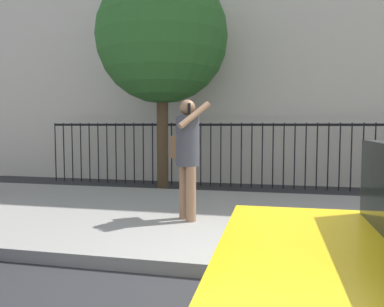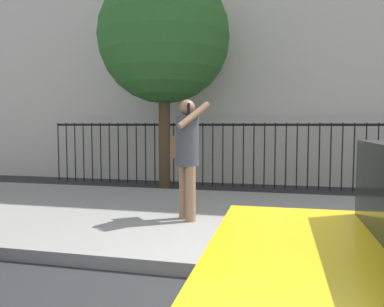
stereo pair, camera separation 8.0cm
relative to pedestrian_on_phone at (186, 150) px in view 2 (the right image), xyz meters
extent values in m
plane|color=#28282B|center=(1.30, -1.79, -1.18)|extent=(60.00, 60.00, 0.00)
cube|color=gray|center=(1.30, 0.41, -1.11)|extent=(28.00, 4.40, 0.15)
cube|color=black|center=(1.30, 4.11, 0.37)|extent=(12.00, 0.04, 0.06)
cylinder|color=black|center=(-4.70, 4.11, -0.38)|extent=(0.03, 0.03, 1.60)
cylinder|color=black|center=(-4.45, 4.11, -0.38)|extent=(0.03, 0.03, 1.60)
cylinder|color=black|center=(-4.19, 4.11, -0.38)|extent=(0.03, 0.03, 1.60)
cylinder|color=black|center=(-3.94, 4.11, -0.38)|extent=(0.03, 0.03, 1.60)
cylinder|color=black|center=(-3.68, 4.11, -0.38)|extent=(0.03, 0.03, 1.60)
cylinder|color=black|center=(-3.42, 4.11, -0.38)|extent=(0.03, 0.03, 1.60)
cylinder|color=black|center=(-3.17, 4.11, -0.38)|extent=(0.03, 0.03, 1.60)
cylinder|color=black|center=(-2.91, 4.11, -0.38)|extent=(0.03, 0.03, 1.60)
cylinder|color=black|center=(-2.66, 4.11, -0.38)|extent=(0.03, 0.03, 1.60)
cylinder|color=black|center=(-2.40, 4.11, -0.38)|extent=(0.03, 0.03, 1.60)
cylinder|color=black|center=(-2.15, 4.11, -0.38)|extent=(0.03, 0.03, 1.60)
cylinder|color=black|center=(-1.89, 4.11, -0.38)|extent=(0.03, 0.03, 1.60)
cylinder|color=black|center=(-1.64, 4.11, -0.38)|extent=(0.03, 0.03, 1.60)
cylinder|color=black|center=(-1.38, 4.11, -0.38)|extent=(0.03, 0.03, 1.60)
cylinder|color=black|center=(-1.13, 4.11, -0.38)|extent=(0.03, 0.03, 1.60)
cylinder|color=black|center=(-0.87, 4.11, -0.38)|extent=(0.03, 0.03, 1.60)
cylinder|color=black|center=(-0.62, 4.11, -0.38)|extent=(0.03, 0.03, 1.60)
cylinder|color=black|center=(-0.36, 4.11, -0.38)|extent=(0.03, 0.03, 1.60)
cylinder|color=black|center=(-0.11, 4.11, -0.38)|extent=(0.03, 0.03, 1.60)
cylinder|color=black|center=(0.15, 4.11, -0.38)|extent=(0.03, 0.03, 1.60)
cylinder|color=black|center=(0.41, 4.11, -0.38)|extent=(0.03, 0.03, 1.60)
cylinder|color=black|center=(0.66, 4.11, -0.38)|extent=(0.03, 0.03, 1.60)
cylinder|color=black|center=(0.92, 4.11, -0.38)|extent=(0.03, 0.03, 1.60)
cylinder|color=black|center=(1.17, 4.11, -0.38)|extent=(0.03, 0.03, 1.60)
cylinder|color=black|center=(1.43, 4.11, -0.38)|extent=(0.03, 0.03, 1.60)
cylinder|color=black|center=(1.68, 4.11, -0.38)|extent=(0.03, 0.03, 1.60)
cylinder|color=black|center=(1.94, 4.11, -0.38)|extent=(0.03, 0.03, 1.60)
cylinder|color=black|center=(2.19, 4.11, -0.38)|extent=(0.03, 0.03, 1.60)
cylinder|color=black|center=(2.45, 4.11, -0.38)|extent=(0.03, 0.03, 1.60)
cylinder|color=black|center=(2.70, 4.11, -0.38)|extent=(0.03, 0.03, 1.60)
cylinder|color=black|center=(2.96, 4.11, -0.38)|extent=(0.03, 0.03, 1.60)
cylinder|color=black|center=(3.21, 4.11, -0.38)|extent=(0.03, 0.03, 1.60)
cylinder|color=black|center=(3.47, 4.11, -0.38)|extent=(0.03, 0.03, 1.60)
cylinder|color=black|center=(1.76, -2.58, -0.86)|extent=(0.64, 0.23, 0.64)
cylinder|color=#936B4C|center=(0.08, -0.09, -0.63)|extent=(0.15, 0.15, 0.80)
cylinder|color=#936B4C|center=(-0.05, 0.06, -0.63)|extent=(0.15, 0.15, 0.80)
cylinder|color=#3F3F47|center=(0.02, -0.02, 0.14)|extent=(0.48, 0.48, 0.73)
sphere|color=#936B4C|center=(0.02, -0.02, 0.62)|extent=(0.23, 0.23, 0.23)
cylinder|color=#936B4C|center=(0.15, -0.17, 0.51)|extent=(0.44, 0.41, 0.39)
cylinder|color=#936B4C|center=(-0.12, 0.13, 0.12)|extent=(0.09, 0.09, 0.56)
cube|color=black|center=(0.07, -0.17, 0.60)|extent=(0.05, 0.06, 0.15)
cube|color=brown|center=(-0.16, 0.17, 0.03)|extent=(0.31, 0.31, 0.34)
cylinder|color=#4C3823|center=(-1.40, 3.38, 0.19)|extent=(0.27, 0.27, 2.75)
sphere|color=#2D6628|center=(-1.40, 3.38, 2.42)|extent=(3.09, 3.09, 3.09)
camera|label=1|loc=(1.34, -5.58, 0.38)|focal=36.73mm
camera|label=2|loc=(1.41, -5.57, 0.38)|focal=36.73mm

